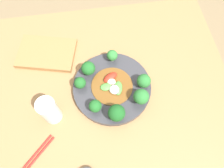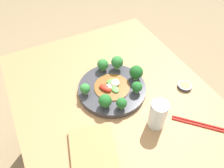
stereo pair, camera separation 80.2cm
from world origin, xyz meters
TOP-DOWN VIEW (x-y plane):
  - ground_plane at (0.00, 0.00)m, footprint 8.00×8.00m
  - table at (0.00, 0.00)m, footprint 0.96×0.82m
  - plate at (0.01, -0.01)m, footprint 0.30×0.30m
  - broccoli_southeast at (0.10, -0.08)m, footprint 0.06×0.06m
  - broccoli_west at (-0.11, 0.01)m, footprint 0.04×0.04m
  - broccoli_northwest at (-0.07, 0.06)m, footprint 0.05×0.05m
  - broccoli_east at (0.13, -0.02)m, footprint 0.05×0.05m
  - broccoli_south at (0.01, -0.12)m, footprint 0.06×0.06m
  - broccoli_north at (0.03, 0.11)m, footprint 0.04×0.04m
  - broccoli_southwest at (-0.06, -0.09)m, footprint 0.05×0.05m
  - stirfry_center at (0.01, -0.00)m, footprint 0.16×0.16m
  - drinking_glass at (-0.22, -0.08)m, footprint 0.06×0.06m
  - chopsticks at (-0.31, -0.24)m, footprint 0.19×0.19m
  - sauce_dish at (-0.12, -0.31)m, footprint 0.06×0.06m
  - cutting_board at (-0.23, 0.19)m, footprint 0.26×0.21m

SIDE VIEW (x-z plane):
  - ground_plane at x=0.00m, z-range 0.00..0.00m
  - table at x=0.00m, z-range 0.00..0.78m
  - chopsticks at x=-0.31m, z-range 0.78..0.78m
  - sauce_dish at x=-0.12m, z-range 0.78..0.79m
  - cutting_board at x=-0.23m, z-range 0.78..0.80m
  - plate at x=0.01m, z-range 0.78..0.80m
  - stirfry_center at x=0.01m, z-range 0.80..0.82m
  - broccoli_west at x=-0.11m, z-range 0.80..0.86m
  - broccoli_north at x=0.03m, z-range 0.81..0.86m
  - broccoli_southwest at x=-0.06m, z-range 0.80..0.86m
  - broccoli_east at x=0.13m, z-range 0.80..0.86m
  - broccoli_northwest at x=-0.07m, z-range 0.80..0.87m
  - drinking_glass at x=-0.22m, z-range 0.78..0.90m
  - broccoli_south at x=0.01m, z-range 0.81..0.88m
  - broccoli_southeast at x=0.10m, z-range 0.81..0.88m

